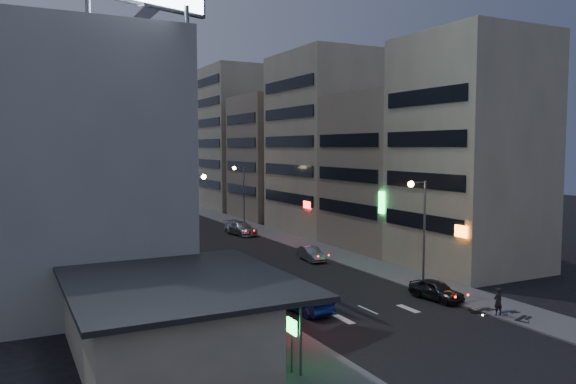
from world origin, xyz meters
TOP-DOWN VIEW (x-y plane):
  - ground at (0.00, 0.00)m, footprint 180.00×180.00m
  - sidewalk_left at (-8.00, 30.00)m, footprint 4.00×120.00m
  - sidewalk_right at (8.00, 30.00)m, footprint 4.00×120.00m
  - food_court at (-13.90, 2.00)m, footprint 11.00×13.00m
  - white_building at (-17.00, 20.00)m, footprint 14.00×24.00m
  - shophouse_near at (15.00, 10.50)m, footprint 10.00×11.00m
  - shophouse_mid at (15.50, 22.00)m, footprint 11.00×12.00m
  - shophouse_far at (15.00, 35.00)m, footprint 10.00×14.00m
  - far_left_a at (-15.50, 45.00)m, footprint 11.00×10.00m
  - far_left_b at (-16.00, 58.00)m, footprint 12.00×10.00m
  - far_right_a at (15.50, 50.00)m, footprint 11.00×12.00m
  - far_right_b at (16.00, 64.00)m, footprint 12.00×12.00m
  - street_lamp_right_near at (5.90, 6.00)m, footprint 1.60×0.44m
  - street_lamp_left at (-5.90, 22.00)m, footprint 1.60×0.44m
  - street_lamp_right_far at (5.90, 40.00)m, footprint 1.60×0.44m
  - parked_car_right_near at (5.60, 3.84)m, footprint 2.14×4.23m
  - parked_car_right_mid at (4.48, 19.47)m, footprint 1.74×4.04m
  - parked_car_left at (-5.60, 34.86)m, footprint 2.38×4.68m
  - parked_car_right_far at (4.50, 36.73)m, footprint 2.87×5.64m
  - road_car_blue at (-3.99, 5.56)m, footprint 2.30×4.95m
  - road_car_silver at (-5.00, 13.14)m, footprint 2.13×5.13m
  - person at (6.30, -0.95)m, footprint 0.64×0.44m
  - scooter_black_a at (7.64, -1.71)m, footprint 1.31×2.15m
  - scooter_silver_a at (7.88, -0.39)m, footprint 0.57×1.65m
  - scooter_blue at (8.06, -0.70)m, footprint 0.88×1.98m
  - scooter_black_b at (7.02, 0.48)m, footprint 0.83×2.00m
  - scooter_silver_b at (7.02, 0.85)m, footprint 0.60×1.67m

SIDE VIEW (x-z plane):
  - ground at x=0.00m, z-range 0.00..0.00m
  - sidewalk_left at x=-8.00m, z-range 0.00..0.12m
  - sidewalk_right at x=8.00m, z-range 0.00..0.12m
  - scooter_silver_a at x=7.88m, z-range 0.12..1.13m
  - scooter_silver_b at x=7.02m, z-range 0.12..1.13m
  - parked_car_left at x=-5.60m, z-range 0.00..1.27m
  - parked_car_right_mid at x=4.48m, z-range 0.00..1.29m
  - parked_car_right_near at x=5.60m, z-range 0.00..1.38m
  - scooter_blue at x=8.06m, z-range 0.12..1.29m
  - scooter_black_b at x=7.02m, z-range 0.12..1.31m
  - road_car_silver at x=-5.00m, z-range 0.00..1.48m
  - scooter_black_a at x=7.64m, z-range 0.12..1.36m
  - parked_car_right_far at x=4.50m, z-range 0.00..1.57m
  - road_car_blue at x=-3.99m, z-range 0.00..1.57m
  - person at x=6.30m, z-range 0.12..1.84m
  - food_court at x=-13.90m, z-range 0.05..3.92m
  - street_lamp_right_near at x=5.90m, z-range 1.35..9.37m
  - street_lamp_left at x=-5.90m, z-range 1.35..9.37m
  - street_lamp_right_far at x=5.90m, z-range 1.35..9.37m
  - far_left_b at x=-16.00m, z-range 0.00..15.00m
  - shophouse_mid at x=15.50m, z-range 0.00..16.00m
  - white_building at x=-17.00m, z-range 0.00..18.00m
  - far_right_a at x=15.50m, z-range 0.00..18.00m
  - shophouse_near at x=15.00m, z-range 0.00..20.00m
  - far_left_a at x=-15.50m, z-range 0.00..20.00m
  - shophouse_far at x=15.00m, z-range 0.00..22.00m
  - far_right_b at x=16.00m, z-range 0.00..24.00m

